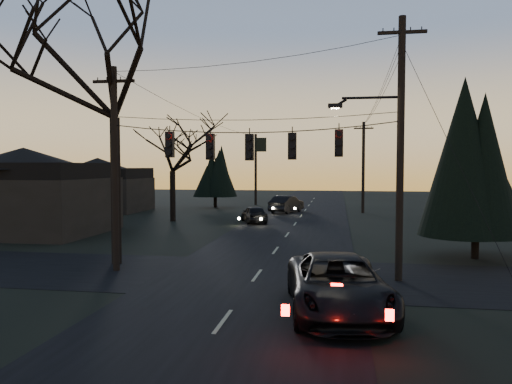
% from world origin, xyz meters
% --- Properties ---
extents(ground_plane, '(160.00, 160.00, 0.00)m').
position_xyz_m(ground_plane, '(0.00, 0.00, 0.00)').
color(ground_plane, black).
extents(main_road, '(8.00, 120.00, 0.02)m').
position_xyz_m(main_road, '(0.00, 20.00, 0.01)').
color(main_road, black).
rests_on(main_road, ground).
extents(cross_road, '(60.00, 7.00, 0.02)m').
position_xyz_m(cross_road, '(0.00, 10.00, 0.01)').
color(cross_road, black).
rests_on(cross_road, ground).
extents(utility_pole_right, '(5.00, 0.30, 10.00)m').
position_xyz_m(utility_pole_right, '(5.50, 10.00, 0.00)').
color(utility_pole_right, black).
rests_on(utility_pole_right, ground).
extents(utility_pole_left, '(1.80, 0.30, 8.50)m').
position_xyz_m(utility_pole_left, '(-6.00, 10.00, 0.00)').
color(utility_pole_left, black).
rests_on(utility_pole_left, ground).
extents(utility_pole_far_r, '(1.80, 0.30, 8.50)m').
position_xyz_m(utility_pole_far_r, '(5.50, 38.00, 0.00)').
color(utility_pole_far_r, black).
rests_on(utility_pole_far_r, ground).
extents(utility_pole_far_l, '(0.30, 0.30, 8.00)m').
position_xyz_m(utility_pole_far_l, '(-6.00, 46.00, 0.00)').
color(utility_pole_far_l, black).
rests_on(utility_pole_far_l, ground).
extents(span_signal_assembly, '(11.50, 0.44, 1.62)m').
position_xyz_m(span_signal_assembly, '(-0.24, 10.00, 5.22)').
color(span_signal_assembly, black).
rests_on(span_signal_assembly, ground).
extents(bare_tree_left, '(10.04, 10.04, 13.09)m').
position_xyz_m(bare_tree_left, '(-6.63, 11.39, 9.16)').
color(bare_tree_left, black).
rests_on(bare_tree_left, ground).
extents(evergreen_right, '(4.27, 4.27, 8.19)m').
position_xyz_m(evergreen_right, '(9.65, 15.40, 4.69)').
color(evergreen_right, black).
rests_on(evergreen_right, ground).
extents(bare_tree_dist, '(6.70, 6.70, 8.00)m').
position_xyz_m(bare_tree_dist, '(-9.82, 28.49, 5.59)').
color(bare_tree_dist, black).
rests_on(bare_tree_dist, ground).
extents(evergreen_dist, '(3.97, 3.97, 6.10)m').
position_xyz_m(evergreen_dist, '(-9.73, 42.08, 3.64)').
color(evergreen_dist, black).
rests_on(evergreen_dist, ground).
extents(house_left_near, '(10.00, 8.00, 5.60)m').
position_xyz_m(house_left_near, '(-17.00, 20.00, 2.80)').
color(house_left_near, black).
rests_on(house_left_near, ground).
extents(house_left_far, '(9.00, 7.00, 5.20)m').
position_xyz_m(house_left_far, '(-20.00, 36.00, 2.60)').
color(house_left_far, black).
rests_on(house_left_far, ground).
extents(suv_near, '(3.62, 6.42, 1.69)m').
position_xyz_m(suv_near, '(3.20, 5.35, 0.85)').
color(suv_near, black).
rests_on(suv_near, ground).
extents(sedan_oncoming_a, '(2.85, 4.24, 1.34)m').
position_xyz_m(sedan_oncoming_a, '(-3.20, 28.37, 0.67)').
color(sedan_oncoming_a, black).
rests_on(sedan_oncoming_a, ground).
extents(sedan_oncoming_b, '(3.06, 5.07, 1.58)m').
position_xyz_m(sedan_oncoming_b, '(-1.59, 37.22, 0.79)').
color(sedan_oncoming_b, black).
rests_on(sedan_oncoming_b, ground).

